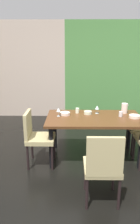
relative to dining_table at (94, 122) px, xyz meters
name	(u,v)px	position (x,y,z in m)	size (l,w,h in m)	color
ground_plane	(52,176)	(-0.69, -0.59, -0.66)	(5.46, 6.25, 0.02)	black
back_panel_interior	(13,70)	(-2.00, 2.48, 0.63)	(2.84, 0.10, 2.57)	beige
garden_window_panel	(113,70)	(0.73, 2.48, 0.63)	(2.62, 0.10, 2.57)	#539047
dining_table	(94,122)	(0.00, 0.00, 0.00)	(1.62, 0.93, 0.74)	#57321A
chair_head_near	(103,165)	(-0.01, -1.21, -0.12)	(0.44, 0.44, 0.94)	tan
chair_left_near	(36,135)	(-0.96, -0.25, -0.13)	(0.45, 0.44, 0.91)	tan
wine_glass_right	(58,110)	(-0.61, 0.06, 0.20)	(0.08, 0.08, 0.15)	silver
wine_glass_near_window	(97,108)	(0.07, 0.23, 0.19)	(0.07, 0.07, 0.14)	silver
serving_bowl_near_shelf	(65,114)	(-0.50, 0.13, 0.11)	(0.18, 0.18, 0.05)	#F5DBCA
serving_bowl_west	(88,113)	(-0.10, 0.19, 0.12)	(0.14, 0.14, 0.05)	beige
serving_bowl_left	(135,116)	(0.67, -0.02, 0.11)	(0.19, 0.19, 0.05)	#F6DEC8
cup_corner	(121,114)	(0.45, 0.05, 0.13)	(0.06, 0.06, 0.09)	silver
cup_front	(77,111)	(-0.29, 0.25, 0.14)	(0.07, 0.07, 0.09)	white
pitcher_center	(125,108)	(0.56, 0.26, 0.18)	(0.12, 0.11, 0.18)	white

